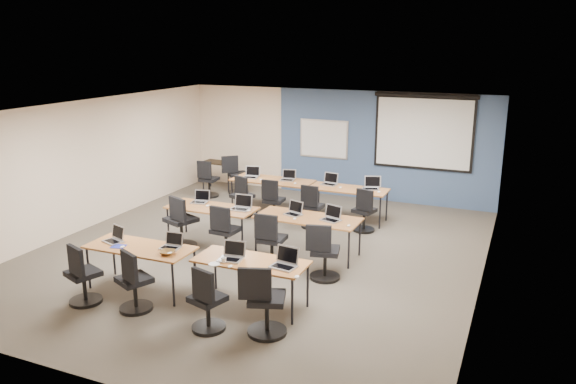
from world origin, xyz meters
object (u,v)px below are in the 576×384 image
at_px(laptop_0, 115,238).
at_px(laptop_1, 172,244).
at_px(task_chair_5, 224,235).
at_px(task_chair_10, 311,210).
at_px(training_table_mid_left, 212,209).
at_px(laptop_3, 285,262).
at_px(laptop_6, 294,211).
at_px(laptop_8, 251,175).
at_px(task_chair_0, 82,279).
at_px(utility_table, 219,165).
at_px(training_table_front_right, 251,263).
at_px(laptop_4, 200,199).
at_px(laptop_9, 288,178).
at_px(whiteboard, 324,139).
at_px(projector_screen, 424,128).
at_px(laptop_2, 232,255).
at_px(task_chair_8, 242,199).
at_px(training_table_front_left, 140,249).
at_px(spare_chair_b, 208,182).
at_px(training_table_back_right, 348,191).
at_px(laptop_7, 332,217).
at_px(task_chair_4, 181,226).
at_px(task_chair_9, 273,203).
at_px(laptop_10, 330,182).
at_px(laptop_11, 371,186).
at_px(laptop_5, 241,206).
at_px(task_chair_1, 134,286).
at_px(training_table_mid_right, 308,219).
at_px(task_chair_11, 364,214).
at_px(task_chair_3, 264,306).
at_px(task_chair_6, 270,244).
at_px(spare_chair_a, 236,178).
at_px(task_chair_2, 207,305).

relative_size(laptop_0, laptop_1, 1.06).
height_order(task_chair_5, task_chair_10, task_chair_5).
bearing_deg(laptop_1, training_table_mid_left, 100.82).
xyz_separation_m(training_table_mid_left, laptop_3, (2.51, -2.16, 0.11)).
distance_m(laptop_6, laptop_8, 3.09).
height_order(training_table_mid_left, task_chair_0, task_chair_0).
height_order(laptop_1, utility_table, laptop_1).
height_order(training_table_front_right, laptop_4, laptop_4).
xyz_separation_m(task_chair_5, laptop_9, (-0.09, 3.15, 0.38)).
xyz_separation_m(whiteboard, laptop_3, (1.74, -6.46, -0.65)).
height_order(projector_screen, laptop_6, projector_screen).
relative_size(laptop_2, task_chair_8, 0.35).
bearing_deg(training_table_front_left, spare_chair_b, 109.29).
bearing_deg(training_table_back_right, spare_chair_b, 173.32).
xyz_separation_m(laptop_0, laptop_4, (0.06, 2.49, -0.00)).
xyz_separation_m(laptop_7, utility_table, (-4.38, 3.50, -0.14)).
xyz_separation_m(training_table_back_right, task_chair_4, (-2.42, -2.94, -0.24)).
relative_size(training_table_front_right, laptop_1, 5.68).
height_order(training_table_back_right, laptop_0, laptop_0).
relative_size(laptop_6, laptop_9, 1.01).
bearing_deg(projector_screen, task_chair_9, -137.62).
xyz_separation_m(laptop_1, laptop_10, (0.95, 4.78, 0.01)).
height_order(projector_screen, laptop_11, projector_screen).
height_order(laptop_5, task_chair_5, laptop_5).
bearing_deg(laptop_11, task_chair_10, -155.71).
bearing_deg(task_chair_1, utility_table, 134.58).
height_order(training_table_front_right, spare_chair_b, spare_chair_b).
bearing_deg(laptop_11, task_chair_5, -140.60).
height_order(task_chair_5, laptop_9, task_chair_5).
xyz_separation_m(training_table_back_right, laptop_1, (-1.45, -4.61, 0.11)).
bearing_deg(task_chair_5, laptop_0, -117.08).
bearing_deg(task_chair_8, laptop_8, 123.10).
xyz_separation_m(training_table_mid_left, training_table_mid_right, (1.96, 0.13, 0.00)).
distance_m(laptop_9, task_chair_11, 2.25).
distance_m(training_table_front_right, task_chair_3, 0.94).
bearing_deg(task_chair_0, task_chair_6, 71.77).
bearing_deg(spare_chair_b, laptop_5, -51.40).
bearing_deg(spare_chair_a, training_table_mid_left, -111.35).
distance_m(training_table_mid_left, training_table_back_right, 3.16).
distance_m(task_chair_6, laptop_11, 3.39).
height_order(laptop_3, spare_chair_b, laptop_3).
bearing_deg(task_chair_1, training_table_mid_left, 123.22).
height_order(training_table_mid_left, task_chair_6, task_chair_6).
bearing_deg(task_chair_4, laptop_9, 95.62).
height_order(task_chair_1, spare_chair_a, spare_chair_a).
bearing_deg(training_table_mid_left, training_table_back_right, 49.69).
xyz_separation_m(task_chair_2, task_chair_11, (0.82, 4.90, -0.01)).
height_order(training_table_mid_left, laptop_3, laptop_3).
bearing_deg(task_chair_5, task_chair_6, -2.61).
bearing_deg(laptop_2, task_chair_3, -44.48).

